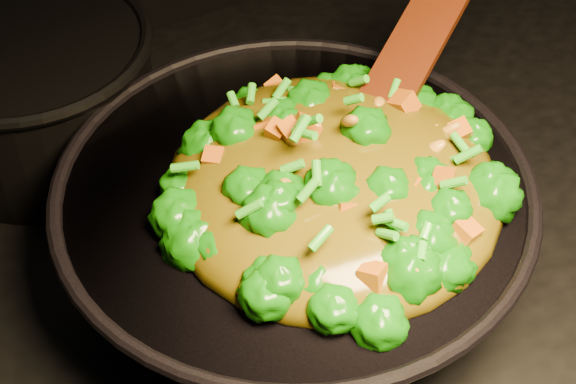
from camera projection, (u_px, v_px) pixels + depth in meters
wok at (294, 231)px, 0.76m from camera, size 0.43×0.43×0.11m
stir_fry at (334, 151)px, 0.68m from camera, size 0.32×0.32×0.09m
spatula at (403, 67)px, 0.75m from camera, size 0.27×0.18×0.12m
back_pot at (36, 93)px, 0.87m from camera, size 0.31×0.31×0.13m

